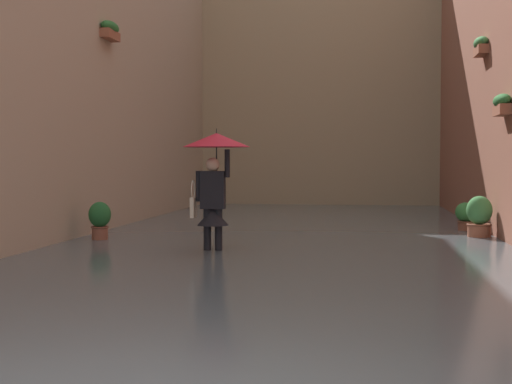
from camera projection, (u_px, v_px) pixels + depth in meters
The scene contains 7 objects.
ground_plane at pixel (289, 244), 13.44m from camera, with size 60.00×60.00×0.00m, color #605B56.
flood_water at pixel (289, 240), 13.43m from camera, with size 8.42×25.69×0.14m, color #515B60.
building_facade_far at pixel (320, 82), 23.88m from camera, with size 11.22×1.80×8.36m, color tan.
person_wading at pixel (215, 167), 11.29m from camera, with size 1.07×1.07×2.06m.
potted_plant_near_right at pixel (100, 221), 12.88m from camera, with size 0.40×0.40×0.82m.
potted_plant_mid_left at pixel (465, 218), 14.58m from camera, with size 0.41×0.41×0.71m.
potted_plant_near_left at pixel (479, 219), 13.35m from camera, with size 0.47×0.47×0.90m.
Camera 1 is at (-1.29, 3.49, 1.54)m, focal length 50.46 mm.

